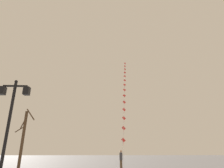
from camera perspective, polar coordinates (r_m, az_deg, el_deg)
name	(u,v)px	position (r m, az deg, el deg)	size (l,w,h in m)	color
ground_plane	(94,167)	(22.66, -5.49, -23.50)	(160.00, 160.00, 0.00)	gray
twin_lantern_lamp_post	(11,110)	(10.32, -27.98, -6.91)	(1.46, 0.28, 4.94)	black
kite_train	(124,90)	(32.47, 3.75, -1.74)	(3.31, 22.60, 21.92)	brown
kite_flyer	(121,160)	(18.04, 2.72, -21.68)	(0.29, 0.62, 1.71)	brown
bare_tree	(23,139)	(17.40, -25.15, -14.66)	(1.71, 0.81, 4.97)	#4C3826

